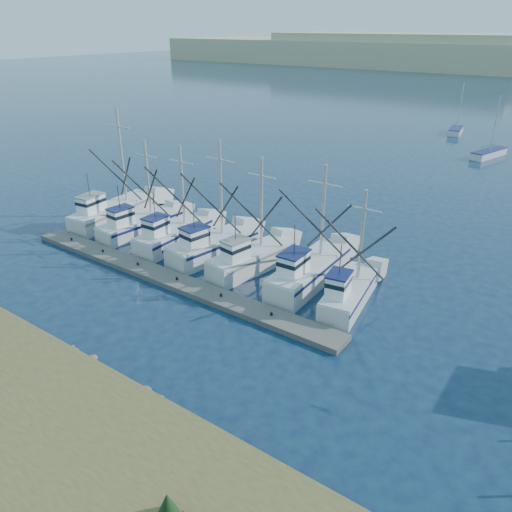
{
  "coord_description": "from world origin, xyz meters",
  "views": [
    {
      "loc": [
        14.27,
        -16.69,
        16.64
      ],
      "look_at": [
        -3.39,
        8.0,
        2.46
      ],
      "focal_mm": 35.0,
      "sensor_mm": 36.0,
      "label": 1
    }
  ],
  "objects": [
    {
      "name": "ground",
      "position": [
        0.0,
        0.0,
        0.0
      ],
      "size": [
        500.0,
        500.0,
        0.0
      ],
      "primitive_type": "plane",
      "color": "#0D1D3D",
      "rests_on": "ground"
    },
    {
      "name": "floating_dock",
      "position": [
        -9.21,
        5.23,
        0.19
      ],
      "size": [
        27.96,
        1.98,
        0.37
      ],
      "primitive_type": "cube",
      "rotation": [
        0.0,
        0.0,
        -0.0
      ],
      "color": "#67635C",
      "rests_on": "ground"
    },
    {
      "name": "trawler_fleet",
      "position": [
        -9.81,
        10.2,
        0.97
      ],
      "size": [
        27.8,
        9.56,
        10.07
      ],
      "color": "silver",
      "rests_on": "ground"
    },
    {
      "name": "sailboat_near",
      "position": [
        0.82,
        57.02,
        0.49
      ],
      "size": [
        3.41,
        7.05,
        8.1
      ],
      "rotation": [
        0.0,
        0.0,
        -0.27
      ],
      "color": "silver",
      "rests_on": "ground"
    },
    {
      "name": "sailboat_far",
      "position": [
        -7.44,
        70.68,
        0.5
      ],
      "size": [
        2.53,
        5.73,
        8.1
      ],
      "rotation": [
        0.0,
        0.0,
        0.15
      ],
      "color": "silver",
      "rests_on": "ground"
    }
  ]
}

